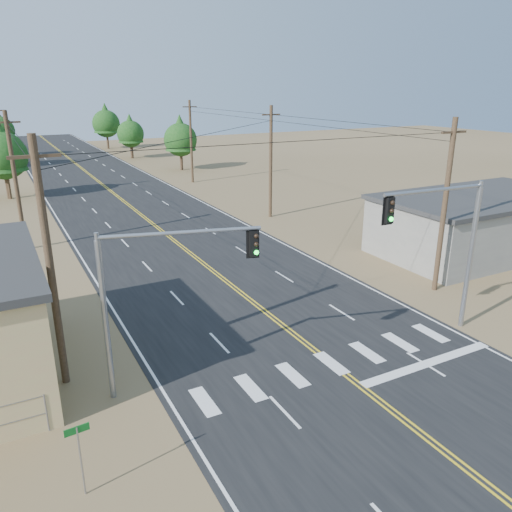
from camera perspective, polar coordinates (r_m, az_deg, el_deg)
ground at (r=18.18m, az=24.89°, el=-22.69°), size 220.00×220.00×0.00m
road at (r=40.93m, az=-9.87°, el=2.16°), size 15.00×200.00×0.02m
building_right at (r=39.95m, az=24.19°, el=3.32°), size 15.00×8.00×4.00m
utility_pole_left_near at (r=20.50m, az=-22.50°, el=-0.94°), size 1.80×0.30×10.00m
utility_pole_left_mid at (r=39.96m, az=-25.78°, el=7.71°), size 1.80×0.30×10.00m
utility_pole_left_far at (r=59.78m, az=-26.92°, el=10.66°), size 1.80×0.30×10.00m
utility_pole_right_near at (r=30.35m, az=20.75°, el=5.37°), size 1.80×0.30×10.00m
utility_pole_right_mid at (r=45.80m, az=1.69°, el=10.74°), size 1.80×0.30×10.00m
utility_pole_right_far at (r=63.83m, az=-7.43°, el=12.89°), size 1.80×0.30×10.00m
signal_mast_left at (r=18.90m, az=-11.87°, el=-3.28°), size 5.84×1.84×6.70m
signal_mast_right at (r=24.85m, az=21.18°, el=2.19°), size 5.64×0.61×7.41m
street_sign at (r=16.25m, az=-19.52°, el=-20.11°), size 0.72×0.09×2.41m
tree_left_near at (r=59.91m, az=-27.04°, el=10.69°), size 5.05×5.05×8.42m
tree_right_near at (r=73.95m, az=-8.65°, el=13.38°), size 4.71×4.71×7.85m
tree_right_mid at (r=88.18m, az=-14.18°, el=13.67°), size 4.40×4.40×7.33m
tree_right_far at (r=103.37m, az=-16.79°, el=14.57°), size 5.16×5.16×8.61m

